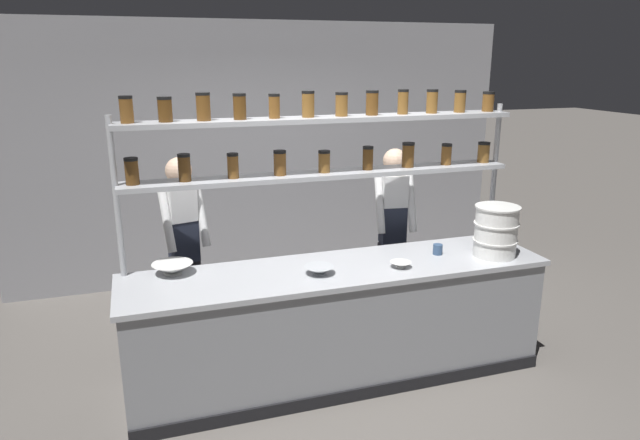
% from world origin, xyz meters
% --- Properties ---
extents(ground_plane, '(40.00, 40.00, 0.00)m').
position_xyz_m(ground_plane, '(0.00, 0.00, 0.00)').
color(ground_plane, '#5B5651').
extents(back_wall, '(5.63, 0.12, 2.82)m').
position_xyz_m(back_wall, '(0.00, 2.44, 1.41)').
color(back_wall, '#939399').
rests_on(back_wall, ground_plane).
extents(prep_counter, '(3.23, 0.76, 0.92)m').
position_xyz_m(prep_counter, '(0.00, -0.00, 0.46)').
color(prep_counter, gray).
rests_on(prep_counter, ground_plane).
extents(spice_shelf_unit, '(3.12, 0.28, 2.21)m').
position_xyz_m(spice_shelf_unit, '(-0.01, 0.33, 1.77)').
color(spice_shelf_unit, '#ADAFB5').
rests_on(spice_shelf_unit, ground_plane).
extents(chef_left, '(0.41, 0.34, 1.68)m').
position_xyz_m(chef_left, '(-1.06, 0.83, 0.97)').
color(chef_left, black).
rests_on(chef_left, ground_plane).
extents(chef_center, '(0.39, 0.31, 1.67)m').
position_xyz_m(chef_center, '(0.78, 0.73, 0.96)').
color(chef_center, black).
rests_on(chef_center, ground_plane).
extents(container_stack, '(0.35, 0.35, 0.41)m').
position_xyz_m(container_stack, '(1.26, -0.14, 1.12)').
color(container_stack, white).
rests_on(container_stack, prep_counter).
extents(prep_bowl_near_left, '(0.16, 0.16, 0.04)m').
position_xyz_m(prep_bowl_near_left, '(0.44, -0.15, 0.94)').
color(prep_bowl_near_left, silver).
rests_on(prep_bowl_near_left, prep_counter).
extents(prep_bowl_center_front, '(0.22, 0.22, 0.06)m').
position_xyz_m(prep_bowl_center_front, '(-0.19, -0.09, 0.95)').
color(prep_bowl_center_front, '#B2B7BC').
rests_on(prep_bowl_center_front, prep_counter).
extents(prep_bowl_center_back, '(0.30, 0.30, 0.08)m').
position_xyz_m(prep_bowl_center_back, '(-1.20, 0.25, 0.96)').
color(prep_bowl_center_back, silver).
rests_on(prep_bowl_center_back, prep_counter).
extents(serving_cup_front, '(0.08, 0.08, 0.08)m').
position_xyz_m(serving_cup_front, '(0.85, 0.03, 0.96)').
color(serving_cup_front, '#334C70').
rests_on(serving_cup_front, prep_counter).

